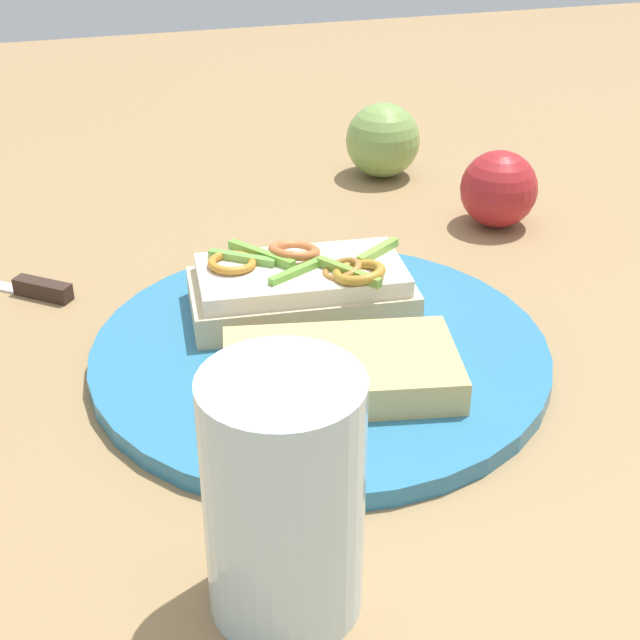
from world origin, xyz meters
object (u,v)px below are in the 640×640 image
Objects in this scene: apple_1 at (499,189)px; plate at (320,353)px; bread_slice_side at (335,370)px; drinking_glass at (284,497)px; knife at (26,287)px; apple_2 at (383,140)px; sandwich at (306,287)px.

plate is at bearing -50.18° from apple_1.
drinking_glass is (0.16, -0.07, 0.04)m from bread_slice_side.
plate is 0.28m from apple_1.
bread_slice_side is 0.18m from drinking_glass.
plate is 0.05m from bread_slice_side.
drinking_glass is (0.39, -0.29, 0.03)m from apple_1.
drinking_glass is 1.30× the size of knife.
apple_1 is at bearing 56.23° from bread_slice_side.
apple_2 is at bearing 154.35° from plate.
plate is 0.06m from sandwich.
apple_2 is at bearing 156.53° from drinking_glass.
apple_2 is (-0.32, 0.16, 0.03)m from plate.
drinking_glass is at bearing -102.66° from sandwich.
drinking_glass reaches higher than sandwich.
apple_2 reaches higher than knife.
sandwich is 2.41× the size of apple_1.
knife is (-0.16, -0.20, -0.00)m from plate.
apple_1 is 0.53× the size of drinking_glass.
drinking_glass is at bearing 146.46° from knife.
sandwich is at bearing 175.80° from plate.
apple_1 is at bearing 22.89° from apple_2.
apple_2 reaches higher than plate.
sandwich is 1.28× the size of drinking_glass.
plate is at bearing -25.65° from apple_2.
bread_slice_side is at bearing -89.93° from sandwich.
sandwich reaches higher than plate.
knife is at bearing -64.83° from apple_2.
apple_1 is (-0.23, 0.22, 0.01)m from bread_slice_side.
apple_1 is at bearing -139.00° from knife.
bread_slice_side is 2.16× the size of apple_1.
sandwich is at bearing -29.06° from apple_2.
apple_1 reaches higher than plate.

